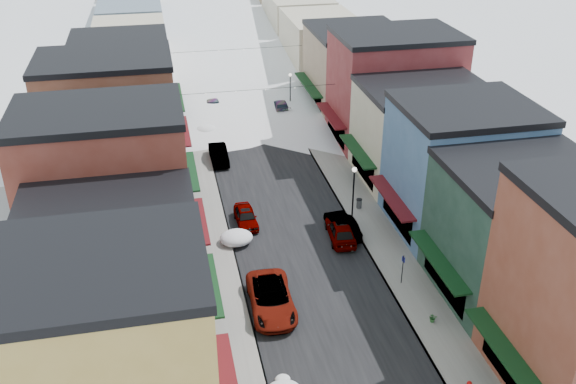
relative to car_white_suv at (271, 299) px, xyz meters
name	(u,v)px	position (x,y,z in m)	size (l,w,h in m)	color
road	(232,86)	(3.50, 46.72, -0.86)	(10.00, 160.00, 0.01)	black
sidewalk_left	(181,89)	(-3.10, 46.72, -0.79)	(3.20, 160.00, 0.15)	gray
sidewalk_right	(281,82)	(10.10, 46.72, -0.79)	(3.20, 160.00, 0.15)	gray
curb_left	(193,88)	(-1.55, 46.72, -0.79)	(0.10, 160.00, 0.15)	slate
curb_right	(270,83)	(8.55, 46.72, -0.79)	(0.10, 160.00, 0.15)	slate
bldg_l_yellow	(107,359)	(-9.69, -9.28, 4.90)	(11.30, 8.70, 11.50)	gold
bldg_l_cream	(114,275)	(-9.69, -0.78, 3.90)	(11.30, 8.20, 9.50)	#BCAB98
bldg_l_brick_near	(107,193)	(-10.19, 7.22, 5.40)	(12.30, 8.20, 12.50)	maroon
bldg_l_grayblue	(120,163)	(-9.69, 15.72, 3.65)	(11.30, 9.20, 9.00)	slate
bldg_l_brick_far	(110,114)	(-10.69, 24.72, 4.65)	(13.30, 9.20, 11.00)	brown
bldg_l_tan	(123,85)	(-9.69, 34.72, 4.15)	(11.30, 11.20, 10.00)	tan
bldg_r_green	(519,232)	(16.69, -1.28, 3.90)	(11.30, 9.20, 9.50)	#1B382C
bldg_r_blue	(461,167)	(16.69, 7.72, 4.40)	(11.30, 9.20, 10.50)	#3F6490
bldg_r_cream	(422,132)	(17.19, 16.72, 3.65)	(12.30, 9.20, 9.00)	beige
bldg_r_brick_far	(394,87)	(17.69, 25.72, 4.90)	(13.30, 9.20, 11.50)	maroon
bldg_r_tan	(355,69)	(16.69, 35.72, 3.90)	(11.30, 11.20, 9.50)	#8D755C
distant_blocks	(212,16)	(3.50, 69.72, 3.14)	(34.00, 55.00, 8.00)	gray
overhead_cables	(245,68)	(3.50, 34.22, 5.34)	(16.40, 15.04, 0.04)	black
car_white_suv	(271,299)	(0.00, 0.00, 0.00)	(2.86, 6.20, 1.72)	silver
car_silver_sedan	(246,217)	(0.00, 11.37, -0.16)	(1.66, 4.12, 1.40)	#999AA0
car_dark_hatch	(219,154)	(-0.80, 23.87, -0.09)	(1.63, 4.67, 1.54)	black
car_silver_wagon	(213,108)	(0.00, 36.90, -0.03)	(2.34, 5.76, 1.67)	#93969A
car_green_sedan	(343,225)	(7.38, 8.31, -0.10)	(1.62, 4.64, 1.53)	black
car_gray_suv	(341,230)	(7.00, 7.55, -0.06)	(1.90, 4.73, 1.61)	#A0A4A8
car_black_sedan	(280,106)	(7.80, 35.95, -0.13)	(2.04, 5.02, 1.46)	black
car_lane_silver	(227,87)	(2.57, 44.12, -0.08)	(1.84, 4.57, 1.56)	#929399
car_lane_white	(232,63)	(4.57, 54.32, -0.04)	(2.72, 5.90, 1.64)	white
parking_sign	(403,267)	(9.55, 0.81, 0.64)	(0.11, 0.31, 2.30)	black
trash_can	(359,203)	(9.87, 11.80, -0.28)	(0.50, 0.50, 0.84)	#525457
streetlamp_near	(354,187)	(8.70, 10.02, 2.33)	(0.40, 0.40, 4.83)	black
streetlamp_far	(290,87)	(8.98, 35.81, 2.16)	(0.38, 0.38, 4.56)	black
planter_near	(433,318)	(10.01, -3.65, -0.41)	(0.54, 0.47, 0.60)	#2F6931
snow_pile_mid	(236,237)	(-1.17, 8.65, -0.34)	(2.59, 2.79, 1.10)	white
snow_pile_far	(206,130)	(-1.38, 31.22, -0.38)	(2.37, 2.66, 1.00)	white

